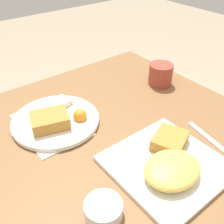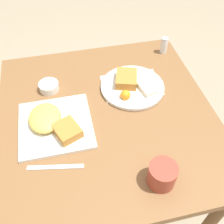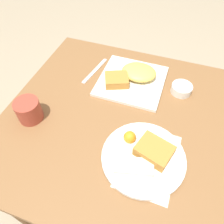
# 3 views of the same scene
# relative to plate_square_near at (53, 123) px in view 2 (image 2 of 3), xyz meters

# --- Properties ---
(ground_plane) EXTENTS (8.00, 8.00, 0.00)m
(ground_plane) POSITION_rel_plate_square_near_xyz_m (-0.02, 0.22, -0.79)
(ground_plane) COLOR gray
(dining_table) EXTENTS (0.92, 0.88, 0.76)m
(dining_table) POSITION_rel_plate_square_near_xyz_m (-0.02, 0.22, -0.12)
(dining_table) COLOR brown
(dining_table) RESTS_ON ground_plane
(menu_card) EXTENTS (0.19, 0.26, 0.00)m
(menu_card) POSITION_rel_plate_square_near_xyz_m (-0.16, 0.36, -0.02)
(menu_card) COLOR beige
(menu_card) RESTS_ON dining_table
(plate_square_near) EXTENTS (0.28, 0.28, 0.06)m
(plate_square_near) POSITION_rel_plate_square_near_xyz_m (0.00, 0.00, 0.00)
(plate_square_near) COLOR white
(plate_square_near) RESTS_ON dining_table
(plate_oval_far) EXTENTS (0.28, 0.28, 0.05)m
(plate_oval_far) POSITION_rel_plate_square_near_xyz_m (-0.14, 0.36, -0.00)
(plate_oval_far) COLOR white
(plate_oval_far) RESTS_ON menu_card
(sauce_ramekin) EXTENTS (0.09, 0.09, 0.04)m
(sauce_ramekin) POSITION_rel_plate_square_near_xyz_m (-0.22, -0.00, -0.00)
(sauce_ramekin) COLOR white
(sauce_ramekin) RESTS_ON dining_table
(salt_shaker) EXTENTS (0.03, 0.03, 0.08)m
(salt_shaker) POSITION_rel_plate_square_near_xyz_m (-0.37, 0.59, 0.01)
(salt_shaker) COLOR white
(salt_shaker) RESTS_ON dining_table
(butter_knife) EXTENTS (0.05, 0.20, 0.00)m
(butter_knife) POSITION_rel_plate_square_near_xyz_m (0.18, -0.01, -0.02)
(butter_knife) COLOR silver
(butter_knife) RESTS_ON dining_table
(coffee_mug) EXTENTS (0.09, 0.09, 0.09)m
(coffee_mug) POSITION_rel_plate_square_near_xyz_m (0.31, 0.33, 0.02)
(coffee_mug) COLOR #9E3D2D
(coffee_mug) RESTS_ON dining_table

